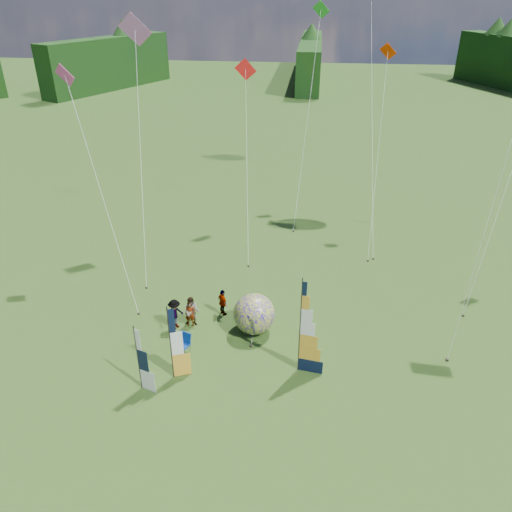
# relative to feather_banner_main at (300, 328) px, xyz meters

# --- Properties ---
(ground) EXTENTS (220.00, 220.00, 0.00)m
(ground) POSITION_rel_feather_banner_main_xyz_m (-1.29, -2.45, -2.59)
(ground) COLOR #4D6924
(ground) RESTS_ON ground
(treeline_ring) EXTENTS (210.00, 210.00, 8.00)m
(treeline_ring) POSITION_rel_feather_banner_main_xyz_m (-1.29, -2.45, 1.41)
(treeline_ring) COLOR black
(treeline_ring) RESTS_ON ground
(feather_banner_main) EXTENTS (1.39, 0.33, 5.18)m
(feather_banner_main) POSITION_rel_feather_banner_main_xyz_m (0.00, 0.00, 0.00)
(feather_banner_main) COLOR black
(feather_banner_main) RESTS_ON ground
(side_banner_left) EXTENTS (1.07, 0.49, 4.02)m
(side_banner_left) POSITION_rel_feather_banner_main_xyz_m (-6.03, -1.24, -0.58)
(side_banner_left) COLOR gold
(side_banner_left) RESTS_ON ground
(side_banner_far) EXTENTS (1.01, 0.43, 3.52)m
(side_banner_far) POSITION_rel_feather_banner_main_xyz_m (-7.35, -2.14, -0.83)
(side_banner_far) COLOR white
(side_banner_far) RESTS_ON ground
(bol_inflatable) EXTENTS (3.00, 3.00, 2.28)m
(bol_inflatable) POSITION_rel_feather_banner_main_xyz_m (-2.54, 2.88, -1.45)
(bol_inflatable) COLOR #19038C
(bol_inflatable) RESTS_ON ground
(spectator_a) EXTENTS (0.61, 0.43, 1.58)m
(spectator_a) POSITION_rel_feather_banner_main_xyz_m (-6.15, 2.95, -1.80)
(spectator_a) COLOR #66594C
(spectator_a) RESTS_ON ground
(spectator_b) EXTENTS (0.88, 0.45, 1.79)m
(spectator_b) POSITION_rel_feather_banner_main_xyz_m (-6.06, 3.04, -1.69)
(spectator_b) COLOR #66594C
(spectator_b) RESTS_ON ground
(spectator_c) EXTENTS (1.00, 1.24, 1.84)m
(spectator_c) POSITION_rel_feather_banner_main_xyz_m (-6.93, 2.65, -1.67)
(spectator_c) COLOR #66594C
(spectator_c) RESTS_ON ground
(spectator_d) EXTENTS (0.92, 1.00, 1.65)m
(spectator_d) POSITION_rel_feather_banner_main_xyz_m (-4.53, 4.23, -1.77)
(spectator_d) COLOR #66594C
(spectator_d) RESTS_ON ground
(camp_chair) EXTENTS (0.85, 0.85, 1.12)m
(camp_chair) POSITION_rel_feather_banner_main_xyz_m (-5.99, 0.62, -2.03)
(camp_chair) COLOR navy
(camp_chair) RESTS_ON ground
(kite_whale) EXTENTS (8.56, 17.25, 19.33)m
(kite_whale) POSITION_rel_feather_banner_main_xyz_m (4.27, 18.24, 7.07)
(kite_whale) COLOR black
(kite_whale) RESTS_ON ground
(kite_rainbow_delta) EXTENTS (7.05, 12.30, 16.09)m
(kite_rainbow_delta) POSITION_rel_feather_banner_main_xyz_m (-10.71, 10.49, 5.45)
(kite_rainbow_delta) COLOR red
(kite_rainbow_delta) RESTS_ON ground
(kite_parafoil) EXTENTS (9.36, 11.72, 18.77)m
(kite_parafoil) POSITION_rel_feather_banner_main_xyz_m (9.17, 4.77, 6.79)
(kite_parafoil) COLOR #DA0400
(kite_parafoil) RESTS_ON ground
(small_kite_red) EXTENTS (7.85, 12.04, 12.79)m
(small_kite_red) POSITION_rel_feather_banner_main_xyz_m (-4.40, 14.23, 3.80)
(small_kite_red) COLOR red
(small_kite_red) RESTS_ON ground
(small_kite_orange) EXTENTS (5.23, 9.89, 13.72)m
(small_kite_orange) POSITION_rel_feather_banner_main_xyz_m (4.68, 15.37, 4.27)
(small_kite_orange) COLOR #FF3700
(small_kite_orange) RESTS_ON ground
(small_kite_yellow) EXTENTS (7.71, 9.91, 12.66)m
(small_kite_yellow) POSITION_rel_feather_banner_main_xyz_m (11.13, 8.92, 3.74)
(small_kite_yellow) COLOR yellow
(small_kite_yellow) RESTS_ON ground
(small_kite_pink) EXTENTS (9.39, 10.06, 13.42)m
(small_kite_pink) POSITION_rel_feather_banner_main_xyz_m (-11.91, 6.65, 4.12)
(small_kite_pink) COLOR #F949AD
(small_kite_pink) RESTS_ON ground
(small_kite_green) EXTENTS (4.24, 11.53, 16.21)m
(small_kite_green) POSITION_rel_feather_banner_main_xyz_m (-0.41, 20.22, 5.51)
(small_kite_green) COLOR green
(small_kite_green) RESTS_ON ground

